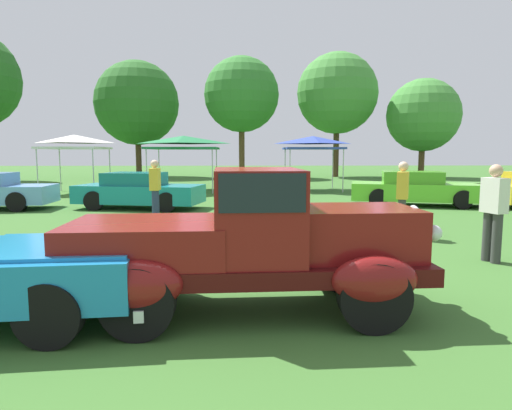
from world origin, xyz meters
TOP-DOWN VIEW (x-y plane):
  - ground_plane at (0.00, 0.00)m, footprint 120.00×120.00m
  - feature_pickup_truck at (0.21, -0.42)m, footprint 4.23×1.96m
  - show_car_teal at (-3.46, 9.56)m, footprint 4.42×2.47m
  - show_car_lime at (6.26, 10.16)m, footprint 4.83×2.76m
  - spectator_near_truck at (4.41, 1.90)m, footprint 0.35×0.45m
  - spectator_by_row at (3.67, 4.27)m, footprint 0.38×0.46m
  - spectator_far_side at (-2.32, 6.71)m, footprint 0.24×0.40m
  - canopy_tent_left_field at (-7.73, 15.43)m, footprint 2.71×2.71m
  - canopy_tent_center_field at (-2.85, 16.51)m, footprint 3.35×3.35m
  - canopy_tent_right_field at (3.56, 16.85)m, footprint 2.83×2.83m
  - treeline_mid_left at (-8.15, 29.72)m, footprint 6.44×6.44m
  - treeline_center at (-0.08, 29.07)m, footprint 5.70×5.70m
  - treeline_mid_right at (7.29, 29.34)m, footprint 6.19×6.19m
  - treeline_far_right at (13.54, 28.01)m, footprint 5.41×5.41m

SIDE VIEW (x-z plane):
  - ground_plane at x=0.00m, z-range 0.00..0.00m
  - show_car_teal at x=-3.46m, z-range -0.01..1.21m
  - show_car_lime at x=6.26m, z-range -0.01..1.21m
  - feature_pickup_truck at x=0.21m, z-range 0.01..1.71m
  - spectator_near_truck at x=4.41m, z-range 0.07..1.76m
  - spectator_by_row at x=3.67m, z-range 0.07..1.76m
  - spectator_far_side at x=-2.32m, z-range 0.07..1.76m
  - canopy_tent_left_field at x=-7.73m, z-range 1.07..3.78m
  - canopy_tent_right_field at x=3.56m, z-range 1.07..3.78m
  - canopy_tent_center_field at x=-2.85m, z-range 1.07..3.78m
  - treeline_far_right at x=13.54m, z-range 0.97..8.35m
  - treeline_mid_left at x=-8.15m, z-range 1.22..10.13m
  - treeline_center at x=-0.08m, z-range 1.70..10.83m
  - treeline_mid_right at x=7.29m, z-range 1.65..11.18m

